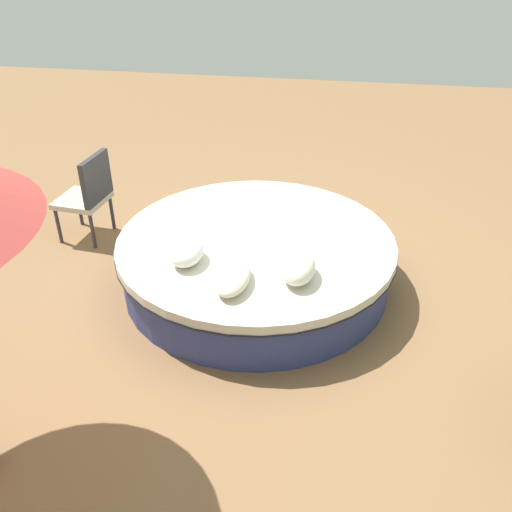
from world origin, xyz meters
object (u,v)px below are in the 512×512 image
at_px(patio_chair, 89,192).
at_px(throw_pillow_0, 187,252).
at_px(throw_pillow_2, 298,268).
at_px(throw_pillow_1, 233,277).
at_px(round_bed, 256,260).

bearing_deg(patio_chair, throw_pillow_0, -122.26).
bearing_deg(patio_chair, throw_pillow_2, -110.74).
xyz_separation_m(throw_pillow_0, patio_chair, (-1.10, -1.42, -0.05)).
distance_m(throw_pillow_0, throw_pillow_1, 0.55).
distance_m(throw_pillow_0, patio_chair, 1.80).
xyz_separation_m(round_bed, throw_pillow_2, (0.61, 0.46, 0.35)).
height_order(throw_pillow_0, patio_chair, patio_chair).
bearing_deg(throw_pillow_2, throw_pillow_0, -95.09).
height_order(round_bed, patio_chair, patio_chair).
height_order(throw_pillow_0, throw_pillow_1, throw_pillow_0).
xyz_separation_m(round_bed, throw_pillow_0, (0.52, -0.53, 0.35)).
height_order(round_bed, throw_pillow_0, throw_pillow_0).
bearing_deg(round_bed, throw_pillow_1, -4.18).
relative_size(throw_pillow_2, patio_chair, 0.48).
bearing_deg(patio_chair, round_bed, -101.16).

